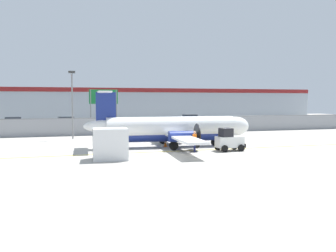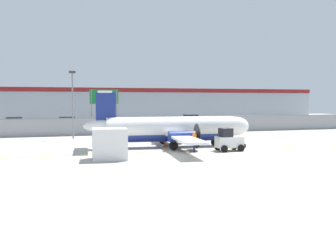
% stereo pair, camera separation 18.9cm
% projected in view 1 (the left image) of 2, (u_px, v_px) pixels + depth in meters
% --- Properties ---
extents(ground_plane, '(140.00, 140.00, 0.01)m').
position_uv_depth(ground_plane, '(167.00, 151.00, 30.34)').
color(ground_plane, '#ADA89E').
extents(perimeter_fence, '(98.00, 0.10, 2.10)m').
position_uv_depth(perimeter_fence, '(129.00, 125.00, 45.54)').
color(perimeter_fence, gray).
rests_on(perimeter_fence, ground).
extents(parking_lot_strip, '(98.00, 17.00, 0.12)m').
position_uv_depth(parking_lot_strip, '(114.00, 127.00, 56.58)').
color(parking_lot_strip, '#38383A').
rests_on(parking_lot_strip, ground).
extents(background_building, '(91.00, 8.10, 6.50)m').
position_uv_depth(background_building, '(100.00, 105.00, 74.00)').
color(background_building, '#A8B2BC').
rests_on(background_building, ground).
extents(commuter_airplane, '(15.08, 16.08, 4.92)m').
position_uv_depth(commuter_airplane, '(174.00, 129.00, 33.37)').
color(commuter_airplane, white).
rests_on(commuter_airplane, ground).
extents(baggage_tug, '(2.36, 1.43, 1.88)m').
position_uv_depth(baggage_tug, '(229.00, 140.00, 30.72)').
color(baggage_tug, silver).
rests_on(baggage_tug, ground).
extents(ground_crew_worker, '(0.43, 0.54, 1.70)m').
position_uv_depth(ground_crew_worker, '(195.00, 140.00, 30.03)').
color(ground_crew_worker, '#191E4C').
rests_on(ground_crew_worker, ground).
extents(cargo_container, '(2.59, 2.23, 2.20)m').
position_uv_depth(cargo_container, '(110.00, 144.00, 26.24)').
color(cargo_container, silver).
rests_on(cargo_container, ground).
extents(traffic_cone_near_left, '(0.36, 0.36, 0.64)m').
position_uv_depth(traffic_cone_near_left, '(205.00, 139.00, 37.09)').
color(traffic_cone_near_left, orange).
rests_on(traffic_cone_near_left, ground).
extents(traffic_cone_near_right, '(0.36, 0.36, 0.64)m').
position_uv_depth(traffic_cone_near_right, '(165.00, 143.00, 33.45)').
color(traffic_cone_near_right, orange).
rests_on(traffic_cone_near_right, ground).
extents(traffic_cone_far_left, '(0.36, 0.36, 0.64)m').
position_uv_depth(traffic_cone_far_left, '(98.00, 143.00, 33.95)').
color(traffic_cone_far_left, orange).
rests_on(traffic_cone_far_left, ground).
extents(traffic_cone_far_right, '(0.36, 0.36, 0.64)m').
position_uv_depth(traffic_cone_far_right, '(232.00, 140.00, 35.85)').
color(traffic_cone_far_right, orange).
rests_on(traffic_cone_far_right, ground).
extents(parked_car_0, '(4.37, 2.37, 1.58)m').
position_uv_depth(parked_car_0, '(12.00, 123.00, 54.47)').
color(parked_car_0, '#19662D').
rests_on(parked_car_0, parking_lot_strip).
extents(parked_car_1, '(4.34, 2.30, 1.58)m').
position_uv_depth(parked_car_1, '(65.00, 122.00, 55.68)').
color(parked_car_1, '#19662D').
rests_on(parked_car_1, parking_lot_strip).
extents(parked_car_2, '(4.37, 2.39, 1.58)m').
position_uv_depth(parked_car_2, '(109.00, 122.00, 55.97)').
color(parked_car_2, navy).
rests_on(parked_car_2, parking_lot_strip).
extents(parked_car_3, '(4.26, 2.12, 1.58)m').
position_uv_depth(parked_car_3, '(160.00, 123.00, 54.63)').
color(parked_car_3, navy).
rests_on(parked_car_3, parking_lot_strip).
extents(parked_car_4, '(4.30, 2.21, 1.58)m').
position_uv_depth(parked_car_4, '(189.00, 119.00, 64.10)').
color(parked_car_4, silver).
rests_on(parked_car_4, parking_lot_strip).
extents(apron_light_pole, '(0.70, 0.30, 7.27)m').
position_uv_depth(apron_light_pole, '(72.00, 99.00, 39.90)').
color(apron_light_pole, slate).
rests_on(apron_light_pole, ground).
extents(highway_sign, '(3.60, 0.14, 5.50)m').
position_uv_depth(highway_sign, '(104.00, 100.00, 46.89)').
color(highway_sign, slate).
rests_on(highway_sign, ground).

